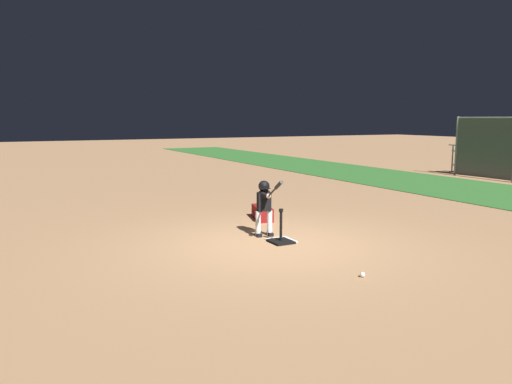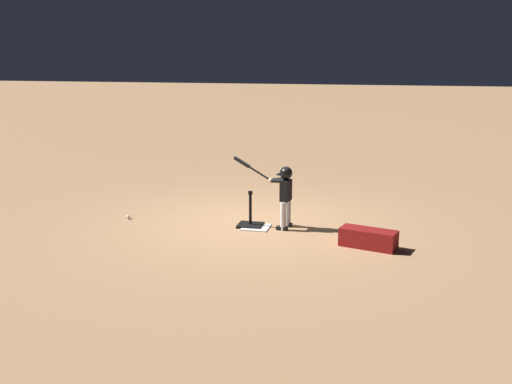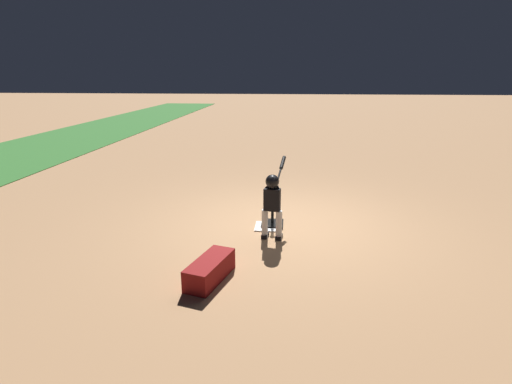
{
  "view_description": "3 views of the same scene",
  "coord_description": "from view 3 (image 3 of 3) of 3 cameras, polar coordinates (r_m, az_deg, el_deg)",
  "views": [
    {
      "loc": [
        7.36,
        -4.14,
        2.17
      ],
      "look_at": [
        -0.58,
        -0.02,
        0.85
      ],
      "focal_mm": 35.0,
      "sensor_mm": 36.0,
      "label": 1
    },
    {
      "loc": [
        -2.28,
        9.58,
        2.85
      ],
      "look_at": [
        -0.2,
        0.43,
        0.65
      ],
      "focal_mm": 42.0,
      "sensor_mm": 36.0,
      "label": 2
    },
    {
      "loc": [
        -6.48,
        -0.1,
        2.51
      ],
      "look_at": [
        -0.54,
        0.43,
        0.73
      ],
      "focal_mm": 28.0,
      "sensor_mm": 36.0,
      "label": 3
    }
  ],
  "objects": [
    {
      "name": "batting_tee",
      "position": [
        6.88,
        2.35,
        -4.05
      ],
      "size": [
        0.41,
        0.37,
        0.61
      ],
      "color": "black",
      "rests_on": "ground_plane"
    },
    {
      "name": "home_plate",
      "position": [
        6.8,
        1.75,
        -4.95
      ],
      "size": [
        0.44,
        0.44,
        0.02
      ],
      "primitive_type": "cube",
      "rotation": [
        0.0,
        0.0,
        -0.01
      ],
      "color": "white",
      "rests_on": "ground_plane"
    },
    {
      "name": "equipment_bag",
      "position": [
        5.14,
        -6.6,
        -10.96
      ],
      "size": [
        0.9,
        0.54,
        0.28
      ],
      "primitive_type": "cube",
      "rotation": [
        0.0,
        0.0,
        -0.28
      ],
      "color": "maroon",
      "rests_on": "ground_plane"
    },
    {
      "name": "baseball",
      "position": [
        8.98,
        2.9,
        0.59
      ],
      "size": [
        0.07,
        0.07,
        0.07
      ],
      "primitive_type": "sphere",
      "color": "white",
      "rests_on": "ground_plane"
    },
    {
      "name": "ground_plane",
      "position": [
        6.95,
        3.98,
        -4.6
      ],
      "size": [
        90.0,
        90.0,
        0.0
      ],
      "primitive_type": "plane",
      "color": "#AD7F56"
    },
    {
      "name": "batter_child",
      "position": [
        6.17,
        2.41,
        -0.83
      ],
      "size": [
        1.03,
        0.36,
        1.16
      ],
      "color": "silver",
      "rests_on": "ground_plane"
    }
  ]
}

